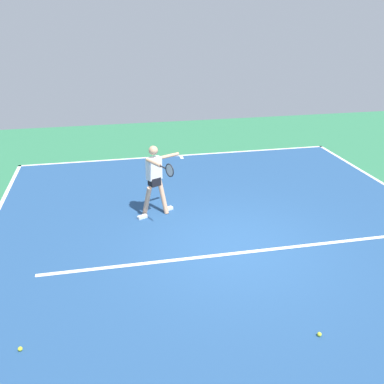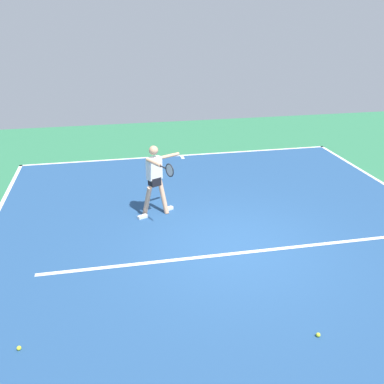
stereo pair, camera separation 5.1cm
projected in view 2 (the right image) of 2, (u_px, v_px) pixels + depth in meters
name	position (u px, v px, depth m)	size (l,w,h in m)	color
ground_plane	(234.00, 246.00, 8.82)	(22.14, 22.14, 0.00)	#2D754C
court_surface	(234.00, 246.00, 8.82)	(10.42, 12.49, 0.00)	navy
court_line_baseline_near	(181.00, 155.00, 14.41)	(10.42, 0.10, 0.01)	white
court_line_service	(238.00, 253.00, 8.58)	(7.82, 0.10, 0.01)	white
court_line_centre_mark	(182.00, 157.00, 14.23)	(0.10, 0.30, 0.01)	white
tennis_player	(155.00, 176.00, 9.85)	(1.10, 1.34, 1.72)	tan
tennis_ball_by_sideline	(318.00, 335.00, 6.36)	(0.07, 0.07, 0.07)	#CCE033
tennis_ball_near_service_line	(19.00, 348.00, 6.11)	(0.07, 0.07, 0.07)	#CCE033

